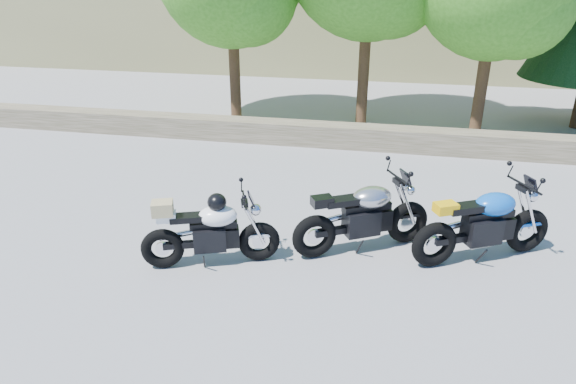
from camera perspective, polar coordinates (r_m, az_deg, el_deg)
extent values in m
plane|color=gray|center=(7.00, -3.30, -8.74)|extent=(90.00, 90.00, 0.00)
cube|color=brown|center=(11.84, 3.49, 6.43)|extent=(22.00, 0.55, 0.50)
cylinder|color=#382314|center=(13.71, -5.99, 14.15)|extent=(0.28, 0.28, 3.02)
cylinder|color=#382314|center=(13.48, 8.48, 14.59)|extent=(0.28, 0.28, 3.36)
cylinder|color=#382314|center=(13.06, 20.85, 12.05)|extent=(0.28, 0.28, 2.91)
sphere|color=#2F6F18|center=(12.67, 24.43, 18.39)|extent=(2.29, 2.29, 2.29)
torus|color=black|center=(7.74, 13.10, -3.27)|extent=(0.64, 0.46, 0.65)
torus|color=black|center=(7.16, 2.94, -4.96)|extent=(0.64, 0.46, 0.65)
cylinder|color=silver|center=(7.74, 13.10, -3.27)|extent=(0.21, 0.14, 0.22)
cylinder|color=silver|center=(7.16, 2.94, -4.96)|extent=(0.21, 0.14, 0.22)
cube|color=black|center=(7.35, 8.13, -3.29)|extent=(0.57, 0.50, 0.36)
cube|color=black|center=(7.29, 8.74, -1.65)|extent=(0.69, 0.49, 0.10)
ellipsoid|color=#B3B2B7|center=(7.26, 9.31, -0.56)|extent=(0.70, 0.62, 0.31)
cube|color=black|center=(7.08, 6.09, -1.02)|extent=(0.55, 0.44, 0.09)
cube|color=black|center=(6.95, 3.81, -1.03)|extent=(0.35, 0.31, 0.13)
cylinder|color=black|center=(7.35, 12.24, 1.48)|extent=(0.35, 0.60, 0.03)
sphere|color=silver|center=(7.49, 13.21, 0.40)|extent=(0.18, 0.18, 0.18)
torus|color=black|center=(7.10, -3.23, -5.50)|extent=(0.59, 0.34, 0.58)
torus|color=black|center=(7.13, -13.76, -6.12)|extent=(0.59, 0.34, 0.58)
cylinder|color=silver|center=(7.10, -3.23, -5.50)|extent=(0.20, 0.10, 0.20)
cylinder|color=silver|center=(7.13, -13.76, -6.12)|extent=(0.20, 0.10, 0.20)
cube|color=black|center=(7.03, -8.70, -5.08)|extent=(0.50, 0.41, 0.33)
cube|color=black|center=(6.94, -8.28, -3.60)|extent=(0.64, 0.36, 0.09)
ellipsoid|color=white|center=(6.88, -7.81, -2.64)|extent=(0.61, 0.51, 0.27)
cube|color=black|center=(6.89, -11.12, -2.83)|extent=(0.49, 0.34, 0.08)
cube|color=white|center=(6.90, -13.39, -2.69)|extent=(0.30, 0.26, 0.12)
cylinder|color=black|center=(6.80, -4.87, -0.88)|extent=(0.23, 0.57, 0.03)
sphere|color=silver|center=(6.88, -3.62, -1.97)|extent=(0.16, 0.16, 0.16)
ellipsoid|color=black|center=(6.80, -7.90, -1.13)|extent=(0.33, 0.34, 0.24)
cube|color=tan|center=(6.85, -13.79, -1.76)|extent=(0.34, 0.31, 0.18)
torus|color=black|center=(8.04, 25.01, -3.91)|extent=(0.66, 0.45, 0.66)
torus|color=black|center=(7.22, 15.92, -5.62)|extent=(0.66, 0.45, 0.66)
cylinder|color=silver|center=(8.04, 25.01, -3.91)|extent=(0.22, 0.14, 0.23)
cylinder|color=silver|center=(7.22, 15.92, -5.62)|extent=(0.22, 0.14, 0.23)
cube|color=black|center=(7.54, 20.72, -3.94)|extent=(0.58, 0.50, 0.37)
cube|color=black|center=(7.48, 21.42, -2.32)|extent=(0.71, 0.47, 0.10)
ellipsoid|color=blue|center=(7.47, 22.02, -1.26)|extent=(0.70, 0.62, 0.31)
cube|color=black|center=(7.21, 19.15, -1.69)|extent=(0.56, 0.43, 0.09)
cube|color=#F4B40C|center=(7.03, 17.12, -1.70)|extent=(0.35, 0.31, 0.13)
cylinder|color=black|center=(7.63, 24.76, 0.72)|extent=(0.34, 0.62, 0.03)
sphere|color=silver|center=(7.79, 25.47, -0.34)|extent=(0.18, 0.18, 0.18)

